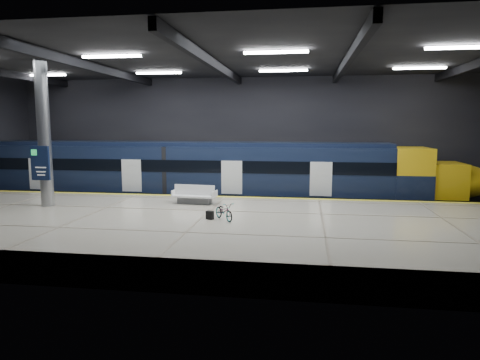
# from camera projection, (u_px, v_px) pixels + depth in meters

# --- Properties ---
(ground) EXTENTS (30.00, 30.00, 0.00)m
(ground) POSITION_uv_depth(u_px,v_px,m) (215.00, 229.00, 20.60)
(ground) COLOR black
(ground) RESTS_ON ground
(room_shell) EXTENTS (30.10, 16.10, 8.05)m
(room_shell) POSITION_uv_depth(u_px,v_px,m) (214.00, 109.00, 19.86)
(room_shell) COLOR black
(room_shell) RESTS_ON ground
(platform) EXTENTS (30.00, 11.00, 1.10)m
(platform) POSITION_uv_depth(u_px,v_px,m) (202.00, 230.00, 18.07)
(platform) COLOR #BBB49E
(platform) RESTS_ON ground
(safety_strip) EXTENTS (30.00, 0.40, 0.01)m
(safety_strip) POSITION_uv_depth(u_px,v_px,m) (225.00, 197.00, 23.15)
(safety_strip) COLOR yellow
(safety_strip) RESTS_ON platform
(rails) EXTENTS (30.00, 1.52, 0.16)m
(rails) POSITION_uv_depth(u_px,v_px,m) (233.00, 206.00, 25.98)
(rails) COLOR gray
(rails) RESTS_ON ground
(train) EXTENTS (29.40, 2.84, 3.79)m
(train) POSITION_uv_depth(u_px,v_px,m) (216.00, 173.00, 25.88)
(train) COLOR black
(train) RESTS_ON ground
(bench) EXTENTS (2.20, 1.07, 0.94)m
(bench) POSITION_uv_depth(u_px,v_px,m) (195.00, 197.00, 21.12)
(bench) COLOR #595B60
(bench) RESTS_ON platform
(bicycle) EXTENTS (1.24, 1.38, 0.73)m
(bicycle) POSITION_uv_depth(u_px,v_px,m) (224.00, 211.00, 17.52)
(bicycle) COLOR #99999E
(bicycle) RESTS_ON platform
(pannier_bag) EXTENTS (0.34, 0.27, 0.35)m
(pannier_bag) POSITION_uv_depth(u_px,v_px,m) (210.00, 215.00, 17.63)
(pannier_bag) COLOR black
(pannier_bag) RESTS_ON platform
(info_column) EXTENTS (0.90, 0.78, 6.90)m
(info_column) POSITION_uv_depth(u_px,v_px,m) (44.00, 136.00, 20.20)
(info_column) COLOR #9EA0A5
(info_column) RESTS_ON platform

